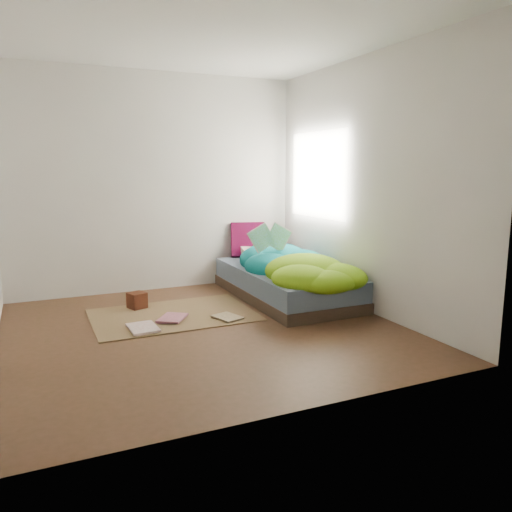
{
  "coord_description": "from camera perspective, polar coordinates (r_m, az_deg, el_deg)",
  "views": [
    {
      "loc": [
        -1.4,
        -4.25,
        1.48
      ],
      "look_at": [
        0.86,
        0.75,
        0.51
      ],
      "focal_mm": 35.0,
      "sensor_mm": 36.0,
      "label": 1
    }
  ],
  "objects": [
    {
      "name": "room_walls",
      "position": [
        4.49,
        -6.14,
        11.83
      ],
      "size": [
        3.54,
        3.54,
        2.62
      ],
      "color": "silver",
      "rests_on": "ground"
    },
    {
      "name": "rug",
      "position": [
        5.18,
        -9.43,
        -6.66
      ],
      "size": [
        1.6,
        1.1,
        0.01
      ],
      "primitive_type": "cube",
      "color": "brown",
      "rests_on": "ground"
    },
    {
      "name": "floor_book_c",
      "position": [
        4.92,
        -4.21,
        -7.25
      ],
      "size": [
        0.28,
        0.33,
        0.02
      ],
      "primitive_type": "imported",
      "rotation": [
        0.0,
        0.0,
        0.31
      ],
      "color": "tan",
      "rests_on": "rug"
    },
    {
      "name": "wooden_box",
      "position": [
        5.47,
        -13.44,
        -4.94
      ],
      "size": [
        0.21,
        0.21,
        0.17
      ],
      "primitive_type": "cube",
      "rotation": [
        0.0,
        0.0,
        0.36
      ],
      "color": "#39180C",
      "rests_on": "rug"
    },
    {
      "name": "floor_book_b",
      "position": [
        5.04,
        -10.8,
        -6.93
      ],
      "size": [
        0.37,
        0.39,
        0.03
      ],
      "primitive_type": "imported",
      "rotation": [
        0.0,
        0.0,
        -0.62
      ],
      "color": "#CB7587",
      "rests_on": "rug"
    },
    {
      "name": "bed",
      "position": [
        5.77,
        3.35,
        -3.13
      ],
      "size": [
        1.0,
        2.0,
        0.34
      ],
      "color": "#32281B",
      "rests_on": "ground"
    },
    {
      "name": "pillow_floral",
      "position": [
        6.46,
        1.05,
        0.5
      ],
      "size": [
        0.68,
        0.47,
        0.14
      ],
      "primitive_type": "cube",
      "rotation": [
        0.0,
        0.0,
        -0.11
      ],
      "color": "silver",
      "rests_on": "bed"
    },
    {
      "name": "floor_book_a",
      "position": [
        4.73,
        -14.28,
        -8.2
      ],
      "size": [
        0.27,
        0.35,
        0.03
      ],
      "primitive_type": "imported",
      "rotation": [
        0.0,
        0.0,
        0.04
      ],
      "color": "silver",
      "rests_on": "rug"
    },
    {
      "name": "open_book",
      "position": [
        5.62,
        1.63,
        3.12
      ],
      "size": [
        0.42,
        0.15,
        0.25
      ],
      "primitive_type": null,
      "rotation": [
        0.0,
        0.0,
        -0.15
      ],
      "color": "green",
      "rests_on": "duvet"
    },
    {
      "name": "duvet",
      "position": [
        5.51,
        4.44,
        -0.15
      ],
      "size": [
        0.96,
        1.84,
        0.34
      ],
      "primitive_type": null,
      "color": "#077576",
      "rests_on": "bed"
    },
    {
      "name": "pillow_magenta",
      "position": [
        6.48,
        -0.9,
        1.86
      ],
      "size": [
        0.46,
        0.26,
        0.44
      ],
      "primitive_type": "cube",
      "rotation": [
        0.0,
        0.0,
        -0.3
      ],
      "color": "#46041D",
      "rests_on": "bed"
    },
    {
      "name": "ground",
      "position": [
        4.71,
        -5.89,
        -8.33
      ],
      "size": [
        3.5,
        3.5,
        0.0
      ],
      "primitive_type": "cube",
      "color": "#442D1A",
      "rests_on": "ground"
    }
  ]
}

